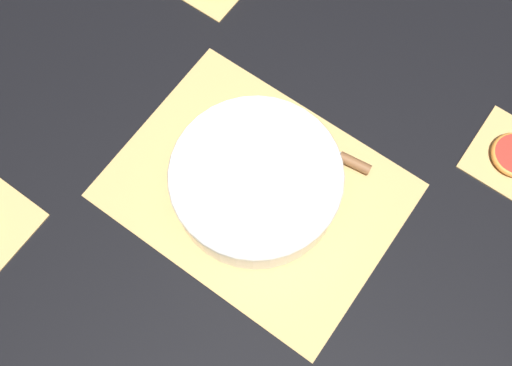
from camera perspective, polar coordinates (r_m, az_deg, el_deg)
ground_plane at (r=0.99m, az=-0.00°, el=-0.74°), size 6.00×6.00×0.00m
bamboo_mat_center at (r=0.99m, az=-0.00°, el=-0.67°), size 0.46×0.35×0.01m
fruit_salad_bowl at (r=0.95m, az=0.00°, el=0.25°), size 0.28×0.28×0.07m
paring_knife at (r=1.01m, az=9.01°, el=2.06°), size 0.14×0.03×0.02m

